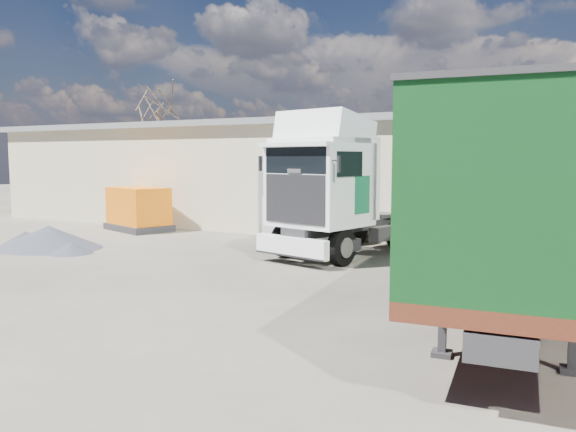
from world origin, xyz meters
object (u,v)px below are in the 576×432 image
at_px(box_trailer, 515,188).
at_px(orange_skip, 138,212).
at_px(tractor_unit, 337,196).
at_px(bare_tree, 159,96).
at_px(panel_van, 298,215).

relative_size(box_trailer, orange_skip, 3.61).
bearing_deg(tractor_unit, bare_tree, 159.38).
bearing_deg(orange_skip, tractor_unit, 8.32).
bearing_deg(tractor_unit, box_trailer, -19.17).
distance_m(bare_tree, tractor_unit, 24.29).
relative_size(bare_tree, panel_van, 1.82).
height_order(tractor_unit, orange_skip, tractor_unit).
xyz_separation_m(box_trailer, orange_skip, (-17.52, 6.50, -1.87)).
relative_size(bare_tree, orange_skip, 2.49).
distance_m(bare_tree, box_trailer, 31.51).
xyz_separation_m(bare_tree, orange_skip, (7.98, -11.28, -7.01)).
distance_m(bare_tree, orange_skip, 15.50).
bearing_deg(box_trailer, bare_tree, 140.98).
relative_size(panel_van, orange_skip, 1.37).
xyz_separation_m(tractor_unit, orange_skip, (-11.29, 2.33, -1.23)).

